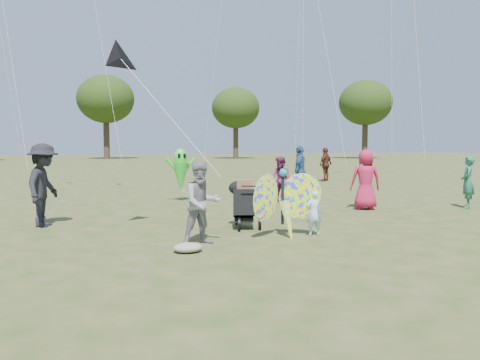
# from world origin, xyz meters

# --- Properties ---
(ground) EXTENTS (160.00, 160.00, 0.00)m
(ground) POSITION_xyz_m (0.00, 0.00, 0.00)
(ground) COLOR #51592B
(ground) RESTS_ON ground
(child_girl) EXTENTS (0.36, 0.26, 0.93)m
(child_girl) POSITION_xyz_m (1.00, 0.43, 0.47)
(child_girl) COLOR #B4DDFF
(child_girl) RESTS_ON ground
(adult_man) EXTENTS (0.83, 0.69, 1.55)m
(adult_man) POSITION_xyz_m (-1.36, 0.45, 0.78)
(adult_man) COLOR gray
(adult_man) RESTS_ON ground
(grey_bag) EXTENTS (0.51, 0.42, 0.16)m
(grey_bag) POSITION_xyz_m (-1.78, -0.08, 0.08)
(grey_bag) COLOR gray
(grey_bag) RESTS_ON ground
(crowd_a) EXTENTS (0.99, 0.83, 1.72)m
(crowd_a) POSITION_xyz_m (4.36, 3.30, 0.86)
(crowd_a) COLOR #B41C42
(crowd_a) RESTS_ON ground
(crowd_b) EXTENTS (1.09, 1.39, 1.89)m
(crowd_b) POSITION_xyz_m (-4.17, 3.61, 0.94)
(crowd_b) COLOR black
(crowd_b) RESTS_ON ground
(crowd_c) EXTENTS (1.04, 1.09, 1.82)m
(crowd_c) POSITION_xyz_m (4.55, 7.57, 0.91)
(crowd_c) COLOR #2F5783
(crowd_c) RESTS_ON ground
(crowd_e) EXTENTS (0.76, 0.86, 1.48)m
(crowd_e) POSITION_xyz_m (2.77, 5.55, 0.74)
(crowd_e) COLOR #6C244E
(crowd_e) RESTS_ON ground
(crowd_f) EXTENTS (0.65, 0.65, 1.53)m
(crowd_f) POSITION_xyz_m (7.35, 2.48, 0.76)
(crowd_f) COLOR #276A4F
(crowd_f) RESTS_ON ground
(crowd_h) EXTENTS (1.08, 0.83, 1.71)m
(crowd_h) POSITION_xyz_m (8.79, 12.67, 0.86)
(crowd_h) COLOR #4F231A
(crowd_h) RESTS_ON ground
(jogging_stroller) EXTENTS (0.73, 1.13, 1.09)m
(jogging_stroller) POSITION_xyz_m (-0.01, 1.81, 0.61)
(jogging_stroller) COLOR black
(jogging_stroller) RESTS_ON ground
(butterfly_kite) EXTENTS (1.74, 0.75, 1.58)m
(butterfly_kite) POSITION_xyz_m (0.38, 0.50, 0.66)
(butterfly_kite) COLOR #FF4428
(butterfly_kite) RESTS_ON ground
(delta_kite_rig) EXTENTS (2.11, 1.71, 2.76)m
(delta_kite_rig) POSITION_xyz_m (-2.60, 1.93, 3.58)
(delta_kite_rig) COLOR black
(delta_kite_rig) RESTS_ON ground
(alien_kite) EXTENTS (1.12, 0.69, 1.74)m
(alien_kite) POSITION_xyz_m (-0.12, 7.09, 0.97)
(alien_kite) COLOR green
(alien_kite) RESTS_ON ground
(tree_line) EXTENTS (91.78, 33.60, 10.79)m
(tree_line) POSITION_xyz_m (3.67, 44.99, 6.86)
(tree_line) COLOR #3A2D21
(tree_line) RESTS_ON ground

